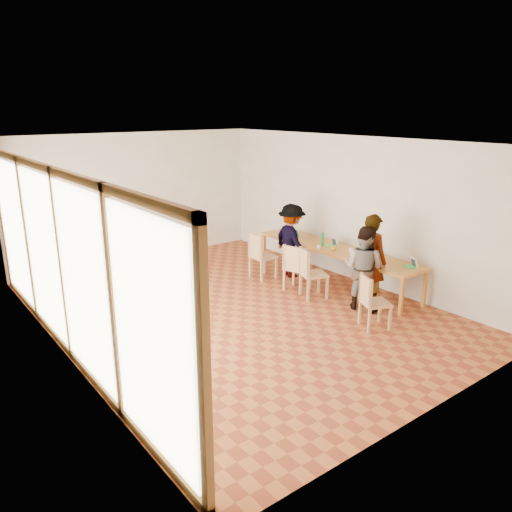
{
  "coord_description": "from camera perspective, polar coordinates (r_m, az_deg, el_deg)",
  "views": [
    {
      "loc": [
        -4.82,
        -6.91,
        3.55
      ],
      "look_at": [
        0.14,
        -0.42,
        1.1
      ],
      "focal_mm": 35.0,
      "sensor_mm": 36.0,
      "label": 1
    }
  ],
  "objects": [
    {
      "name": "laptop_far",
      "position": [
        11.21,
        4.45,
        2.45
      ],
      "size": [
        0.21,
        0.23,
        0.19
      ],
      "rotation": [
        0.0,
        0.0,
        -0.07
      ],
      "color": "#3CC954",
      "rests_on": "communal_table"
    },
    {
      "name": "laptop_near",
      "position": [
        9.49,
        17.39,
        -0.95
      ],
      "size": [
        0.25,
        0.26,
        0.18
      ],
      "rotation": [
        0.0,
        0.0,
        -0.42
      ],
      "color": "#3CC954",
      "rests_on": "communal_table"
    },
    {
      "name": "chair_mid",
      "position": [
        9.55,
        6.09,
        -1.41
      ],
      "size": [
        0.59,
        0.59,
        0.52
      ],
      "rotation": [
        0.0,
        0.0,
        -0.36
      ],
      "color": "tan",
      "rests_on": "ground"
    },
    {
      "name": "wall_back",
      "position": [
        12.1,
        -13.46,
        6.49
      ],
      "size": [
        6.0,
        0.1,
        3.0
      ],
      "primitive_type": "cube",
      "color": "silver",
      "rests_on": "ground"
    },
    {
      "name": "communal_table",
      "position": [
        10.43,
        9.06,
        0.64
      ],
      "size": [
        0.8,
        4.0,
        0.75
      ],
      "color": "#BB7829",
      "rests_on": "ground"
    },
    {
      "name": "laptop_mid",
      "position": [
        10.55,
        8.8,
        1.39
      ],
      "size": [
        0.25,
        0.26,
        0.19
      ],
      "rotation": [
        0.0,
        0.0,
        -0.3
      ],
      "color": "#3CC954",
      "rests_on": "communal_table"
    },
    {
      "name": "clear_glass",
      "position": [
        10.17,
        10.79,
        0.67
      ],
      "size": [
        0.07,
        0.07,
        0.09
      ],
      "primitive_type": "cylinder",
      "color": "silver",
      "rests_on": "communal_table"
    },
    {
      "name": "yellow_mug",
      "position": [
        10.24,
        8.87,
        0.88
      ],
      "size": [
        0.14,
        0.14,
        0.09
      ],
      "primitive_type": "imported",
      "rotation": [
        0.0,
        0.0,
        0.28
      ],
      "color": "gold",
      "rests_on": "communal_table"
    },
    {
      "name": "wall_front",
      "position": [
        5.99,
        20.18,
        -4.38
      ],
      "size": [
        6.0,
        0.1,
        3.0
      ],
      "primitive_type": "cube",
      "color": "silver",
      "rests_on": "ground"
    },
    {
      "name": "person_far",
      "position": [
        10.72,
        4.07,
        1.76
      ],
      "size": [
        0.72,
        1.09,
        1.59
      ],
      "primitive_type": "imported",
      "rotation": [
        0.0,
        0.0,
        1.44
      ],
      "color": "gray",
      "rests_on": "ground"
    },
    {
      "name": "window_wall",
      "position": [
        7.44,
        -21.44,
        -0.48
      ],
      "size": [
        0.1,
        8.0,
        3.0
      ],
      "primitive_type": "cube",
      "color": "white",
      "rests_on": "ground"
    },
    {
      "name": "person_mid",
      "position": [
        9.16,
        12.14,
        -1.35
      ],
      "size": [
        0.76,
        0.88,
        1.54
      ],
      "primitive_type": "imported",
      "rotation": [
        0.0,
        0.0,
        1.84
      ],
      "color": "gray",
      "rests_on": "ground"
    },
    {
      "name": "chair_empty",
      "position": [
        10.55,
        0.38,
        0.54
      ],
      "size": [
        0.47,
        0.47,
        0.53
      ],
      "rotation": [
        0.0,
        0.0,
        -0.0
      ],
      "color": "tan",
      "rests_on": "ground"
    },
    {
      "name": "chair_near",
      "position": [
        8.42,
        12.96,
        -4.52
      ],
      "size": [
        0.57,
        0.57,
        0.49
      ],
      "rotation": [
        0.0,
        0.0,
        -0.43
      ],
      "color": "tan",
      "rests_on": "ground"
    },
    {
      "name": "green_bottle",
      "position": [
        10.53,
        7.59,
        1.91
      ],
      "size": [
        0.07,
        0.07,
        0.28
      ],
      "primitive_type": "cylinder",
      "color": "#1B8131",
      "rests_on": "communal_table"
    },
    {
      "name": "chair_far",
      "position": [
        9.88,
        4.49,
        -0.81
      ],
      "size": [
        0.56,
        0.56,
        0.51
      ],
      "rotation": [
        0.0,
        0.0,
        0.33
      ],
      "color": "tan",
      "rests_on": "ground"
    },
    {
      "name": "ceiling",
      "position": [
        8.44,
        -2.58,
        13.08
      ],
      "size": [
        6.0,
        8.0,
        0.04
      ],
      "primitive_type": "cube",
      "color": "white",
      "rests_on": "wall_back"
    },
    {
      "name": "person_near",
      "position": [
        9.34,
        13.07,
        -0.47
      ],
      "size": [
        0.42,
        0.63,
        1.73
      ],
      "primitive_type": "imported",
      "rotation": [
        0.0,
        0.0,
        1.56
      ],
      "color": "gray",
      "rests_on": "ground"
    },
    {
      "name": "chair_spare",
      "position": [
        9.02,
        -19.85,
        -3.53
      ],
      "size": [
        0.62,
        0.62,
        0.51
      ],
      "rotation": [
        0.0,
        0.0,
        2.5
      ],
      "color": "tan",
      "rests_on": "ground"
    },
    {
      "name": "black_pouch",
      "position": [
        10.03,
        12.57,
        0.34
      ],
      "size": [
        0.16,
        0.26,
        0.09
      ],
      "primitive_type": "cube",
      "color": "black",
      "rests_on": "communal_table"
    },
    {
      "name": "ground",
      "position": [
        9.14,
        -2.33,
        -6.17
      ],
      "size": [
        8.0,
        8.0,
        0.0
      ],
      "primitive_type": "plane",
      "color": "#A55628",
      "rests_on": "ground"
    },
    {
      "name": "pink_phone",
      "position": [
        9.52,
        13.87,
        -0.87
      ],
      "size": [
        0.05,
        0.1,
        0.01
      ],
      "primitive_type": "cube",
      "color": "#E35097",
      "rests_on": "communal_table"
    },
    {
      "name": "condiment_cup",
      "position": [
        10.37,
        7.19,
        1.07
      ],
      "size": [
        0.08,
        0.08,
        0.06
      ],
      "primitive_type": "cylinder",
      "color": "white",
      "rests_on": "communal_table"
    },
    {
      "name": "wall_right",
      "position": [
        10.63,
        10.96,
        5.28
      ],
      "size": [
        0.1,
        8.0,
        3.0
      ],
      "primitive_type": "cube",
      "color": "silver",
      "rests_on": "ground"
    },
    {
      "name": "side_table",
      "position": [
        10.13,
        -14.41,
        -0.35
      ],
      "size": [
        0.9,
        0.9,
        0.75
      ],
      "rotation": [
        0.0,
        0.0,
        0.3
      ],
      "color": "#BB7829",
      "rests_on": "ground"
    }
  ]
}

